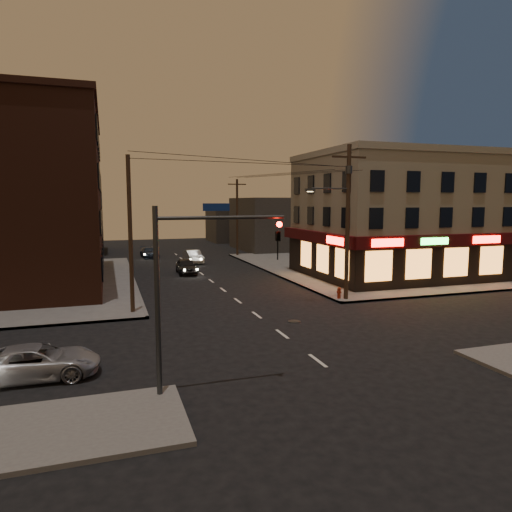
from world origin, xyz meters
name	(u,v)px	position (x,y,z in m)	size (l,w,h in m)	color
ground	(282,334)	(0.00, 0.00, 0.00)	(120.00, 120.00, 0.00)	black
sidewalk_ne	(379,266)	(18.00, 19.00, 0.07)	(24.00, 28.00, 0.15)	#514F4C
pizza_building	(397,215)	(15.93, 13.43, 5.35)	(15.85, 12.85, 10.50)	gray
brick_apartment	(18,200)	(-14.50, 19.00, 6.65)	(12.00, 20.00, 13.00)	#412015
bg_building_ne_a	(276,224)	(14.00, 38.00, 3.50)	(10.00, 12.00, 7.00)	#3F3D3A
bg_building_nw	(65,222)	(-13.00, 42.00, 4.00)	(9.00, 10.00, 8.00)	#3F3D3A
bg_building_ne_b	(234,223)	(12.00, 52.00, 3.00)	(8.00, 8.00, 6.00)	#3F3D3A
utility_pole_main	(346,214)	(6.68, 5.80, 5.76)	(4.20, 0.44, 10.00)	#382619
utility_pole_far	(237,217)	(6.80, 32.00, 4.65)	(0.26, 0.26, 9.00)	#382619
utility_pole_west	(130,235)	(-6.80, 6.50, 4.65)	(0.24, 0.24, 9.00)	#382619
traffic_signal	(188,274)	(-5.57, -5.60, 4.16)	(4.49, 0.32, 6.47)	#333538
suv_cross	(36,362)	(-10.75, -2.45, 0.63)	(2.09, 4.53, 1.26)	gray
sedan_near	(186,266)	(-1.32, 20.40, 0.69)	(1.64, 4.07, 1.39)	black
sedan_mid	(193,257)	(0.63, 27.49, 0.68)	(1.45, 4.15, 1.37)	gray
sedan_far	(149,252)	(-3.40, 33.58, 0.62)	(1.74, 4.27, 1.24)	#1C2839
fire_hydrant	(339,292)	(6.40, 6.00, 0.56)	(0.34, 0.34, 0.75)	maroon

